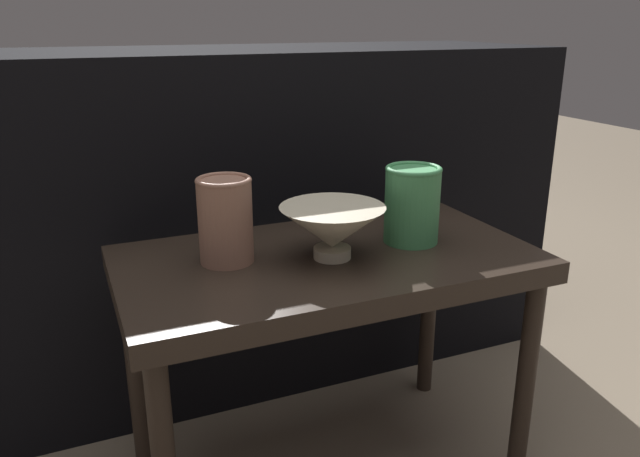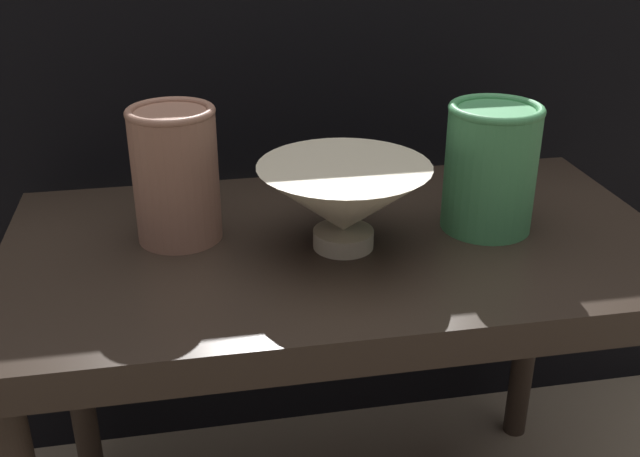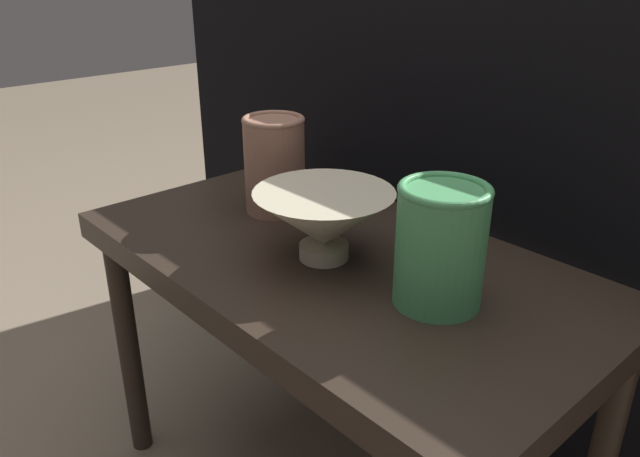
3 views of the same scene
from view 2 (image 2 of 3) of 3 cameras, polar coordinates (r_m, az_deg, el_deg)
The scene contains 5 objects.
table at distance 0.88m, azimuth 1.45°, elevation -4.05°, with size 0.75×0.41×0.47m.
couch_backdrop at distance 1.35m, azimuth -3.11°, elevation 6.27°, with size 1.54×0.50×0.81m.
bowl at distance 0.81m, azimuth 1.58°, elevation 2.17°, with size 0.19×0.19×0.10m.
vase_textured_left at distance 0.84m, azimuth -10.95°, elevation 4.20°, with size 0.10×0.10×0.15m.
vase_colorful_right at distance 0.87m, azimuth 13.00°, elevation 4.57°, with size 0.11×0.11×0.15m.
Camera 2 is at (-0.16, -0.75, 0.84)m, focal length 42.00 mm.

